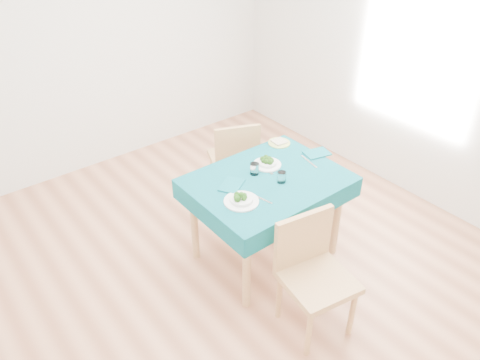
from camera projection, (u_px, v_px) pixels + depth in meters
room_shell at (240, 117)px, 3.06m from camera, size 4.02×4.52×2.73m
table at (266, 218)px, 3.73m from camera, size 1.14×0.87×0.76m
chair_near at (320, 268)px, 3.03m from camera, size 0.51×0.55×1.09m
chair_far at (233, 150)px, 4.37m from camera, size 0.55×0.57×1.03m
bowl_near at (241, 198)px, 3.25m from camera, size 0.25×0.25×0.08m
bowl_far at (267, 161)px, 3.66m from camera, size 0.22×0.22×0.07m
fork_near at (243, 206)px, 3.23m from camera, size 0.05×0.16×0.00m
knife_near at (261, 198)px, 3.31m from camera, size 0.06×0.20×0.00m
fork_far at (266, 169)px, 3.63m from camera, size 0.05×0.18×0.00m
knife_far at (309, 161)px, 3.73m from camera, size 0.06×0.21×0.00m
napkin_near at (232, 185)px, 3.44m from camera, size 0.25×0.22×0.01m
napkin_far at (317, 153)px, 3.83m from camera, size 0.23×0.19×0.01m
tumbler_center at (254, 169)px, 3.55m from camera, size 0.07×0.07×0.09m
tumbler_side at (282, 177)px, 3.46m from camera, size 0.07×0.07×0.09m
side_plate at (279, 143)px, 3.97m from camera, size 0.19×0.19×0.01m
bread_slice at (279, 142)px, 3.97m from camera, size 0.12×0.12×0.02m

